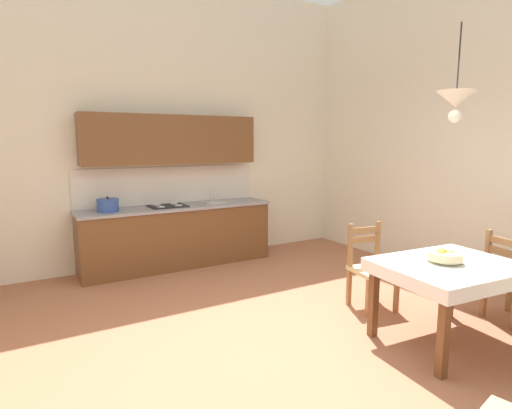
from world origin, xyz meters
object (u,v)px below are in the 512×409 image
(fruit_bowl, at_px, (444,256))
(dining_table, at_px, (449,277))
(dining_chair_window_side, at_px, (511,279))
(dining_chair_kitchen_side, at_px, (371,268))
(pendant_lamp, at_px, (456,100))
(kitchen_cabinetry, at_px, (176,208))

(fruit_bowl, bearing_deg, dining_table, -50.89)
(dining_chair_window_side, xyz_separation_m, fruit_bowl, (-1.00, 0.07, 0.37))
(dining_chair_kitchen_side, relative_size, dining_chair_window_side, 1.00)
(fruit_bowl, relative_size, pendant_lamp, 0.37)
(fruit_bowl, xyz_separation_m, pendant_lamp, (-0.04, -0.04, 1.35))
(dining_table, bearing_deg, dining_chair_kitchen_side, 89.42)
(dining_chair_kitchen_side, relative_size, pendant_lamp, 1.16)
(dining_table, xyz_separation_m, fruit_bowl, (-0.03, 0.04, 0.19))
(dining_chair_kitchen_side, relative_size, fruit_bowl, 3.10)
(kitchen_cabinetry, xyz_separation_m, dining_table, (1.30, -3.56, -0.24))
(kitchen_cabinetry, xyz_separation_m, dining_chair_window_side, (2.27, -3.59, -0.41))
(kitchen_cabinetry, distance_m, dining_table, 3.79)
(kitchen_cabinetry, bearing_deg, dining_table, -69.99)
(dining_chair_kitchen_side, bearing_deg, dining_table, -90.58)
(dining_table, relative_size, pendant_lamp, 1.60)
(dining_chair_window_side, bearing_deg, fruit_bowl, 175.90)
(dining_table, height_order, dining_chair_kitchen_side, dining_chair_kitchen_side)
(kitchen_cabinetry, xyz_separation_m, fruit_bowl, (1.26, -3.52, -0.04))
(dining_chair_kitchen_side, height_order, pendant_lamp, pendant_lamp)
(kitchen_cabinetry, bearing_deg, fruit_bowl, -70.26)
(dining_table, height_order, fruit_bowl, fruit_bowl)
(kitchen_cabinetry, height_order, fruit_bowl, kitchen_cabinetry)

